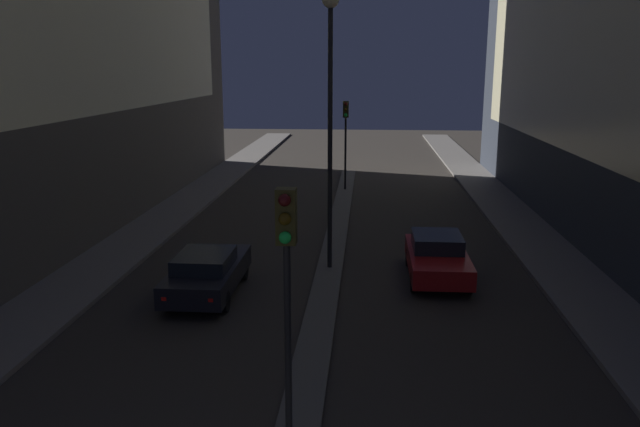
{
  "coord_description": "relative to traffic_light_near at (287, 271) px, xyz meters",
  "views": [
    {
      "loc": [
        1.27,
        -5.03,
        6.96
      ],
      "look_at": [
        -0.85,
        22.27,
        0.5
      ],
      "focal_mm": 35.0,
      "sensor_mm": 36.0,
      "label": 1
    }
  ],
  "objects": [
    {
      "name": "car_right_lane",
      "position": [
        3.65,
        10.79,
        -3.02
      ],
      "size": [
        1.91,
        4.31,
        1.46
      ],
      "color": "maroon",
      "rests_on": "ground"
    },
    {
      "name": "car_left_lane",
      "position": [
        -3.65,
        8.63,
        -3.02
      ],
      "size": [
        1.89,
        4.58,
        1.43
      ],
      "color": "black",
      "rests_on": "ground"
    },
    {
      "name": "traffic_light_mid",
      "position": [
        0.0,
        25.47,
        0.0
      ],
      "size": [
        0.32,
        0.42,
        4.97
      ],
      "color": "black",
      "rests_on": "median_strip"
    },
    {
      "name": "street_lamp",
      "position": [
        0.0,
        11.28,
        2.69
      ],
      "size": [
        0.55,
        0.55,
        9.18
      ],
      "color": "black",
      "rests_on": "median_strip"
    },
    {
      "name": "median_strip",
      "position": [
        0.0,
        14.3,
        -3.7
      ],
      "size": [
        0.89,
        35.49,
        0.14
      ],
      "color": "#56544F",
      "rests_on": "ground"
    },
    {
      "name": "traffic_light_near",
      "position": [
        0.0,
        0.0,
        0.0
      ],
      "size": [
        0.32,
        0.42,
        4.97
      ],
      "color": "black",
      "rests_on": "median_strip"
    }
  ]
}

